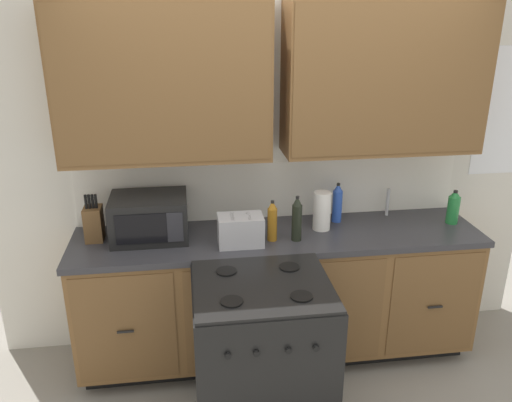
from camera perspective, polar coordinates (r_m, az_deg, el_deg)
The scene contains 13 objects.
ground_plane at distance 3.68m, azimuth 3.12°, elevation -19.03°, with size 8.00×8.00×0.00m, color gray.
wall_unit at distance 3.38m, azimuth 2.12°, elevation 9.04°, with size 3.85×0.40×2.45m.
counter_run at distance 3.63m, azimuth 2.42°, elevation -10.18°, with size 2.68×0.64×0.94m.
stove_range at distance 3.10m, azimuth 0.65°, elevation -16.61°, with size 0.76×0.68×0.95m.
microwave at distance 3.38m, azimuth -11.59°, elevation -1.76°, with size 0.48×0.37×0.28m.
toaster at distance 3.24m, azimuth -1.70°, elevation -3.21°, with size 0.28×0.18×0.19m.
knife_block at distance 3.45m, azimuth -17.33°, elevation -2.31°, with size 0.11×0.14×0.31m.
sink_faucet at distance 3.79m, azimuth 14.21°, elevation -0.11°, with size 0.02×0.02×0.20m, color #B2B5BA.
paper_towel_roll at distance 3.47m, azimuth 7.23°, elevation -1.07°, with size 0.12×0.12×0.26m, color white.
bottle_green at distance 3.79m, azimuth 20.80°, elevation -0.64°, with size 0.08×0.08×0.24m.
bottle_amber at distance 3.28m, azimuth 1.79°, elevation -2.20°, with size 0.06×0.06×0.27m.
bottle_dark at distance 3.29m, azimuth 4.50°, elevation -1.98°, with size 0.06×0.06×0.30m.
bottle_blue at distance 3.61m, azimuth 8.89°, elevation -0.21°, with size 0.07×0.07×0.28m.
Camera 1 is at (-0.57, -2.76, 2.36)m, focal length 36.54 mm.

